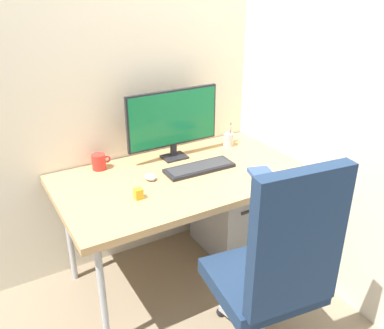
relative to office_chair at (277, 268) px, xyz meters
The scene contains 13 objects.
ground_plane 1.02m from the office_chair, 93.40° to the left, with size 8.00×8.00×0.00m, color gray.
wall_back 1.50m from the office_chair, 92.20° to the left, with size 3.04×0.04×2.80m, color beige.
wall_side_right 1.22m from the office_chair, 39.88° to the left, with size 0.04×2.41×2.80m, color beige.
desk 0.83m from the office_chair, 93.40° to the left, with size 1.46×0.83×0.74m.
office_chair is the anchor object (origin of this frame).
filing_cabinet 1.07m from the office_chair, 66.30° to the left, with size 0.39×0.50×0.61m.
monitor 1.15m from the office_chair, 88.07° to the left, with size 0.62×0.12×0.45m.
keyboard 0.85m from the office_chair, 84.12° to the left, with size 0.44×0.16×0.02m.
mouse 0.91m from the office_chair, 104.93° to the left, with size 0.06×0.08×0.03m, color #9EA0A5.
pen_holder 1.17m from the office_chair, 66.89° to the left, with size 0.07×0.07×0.17m.
notebook 0.70m from the office_chair, 58.02° to the left, with size 0.13×0.15×0.03m, color #334C8C.
coffee_mug 1.25m from the office_chair, 110.95° to the left, with size 0.12×0.08×0.10m.
desk_clamp_accessory 0.81m from the office_chair, 118.65° to the left, with size 0.04×0.04×0.06m, color orange.
Camera 1 is at (-1.05, -1.94, 1.84)m, focal length 38.80 mm.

